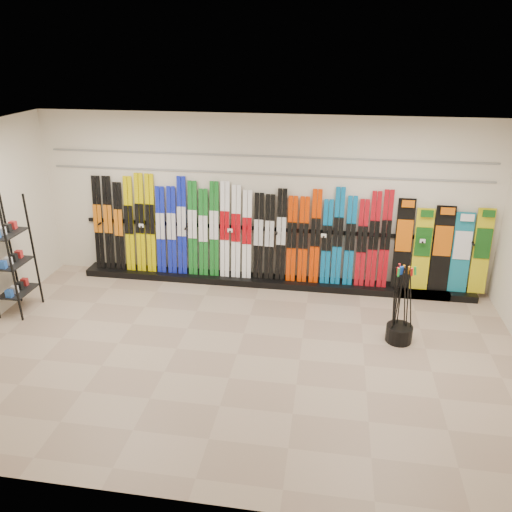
# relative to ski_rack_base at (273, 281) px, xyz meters

# --- Properties ---
(floor) EXTENTS (8.00, 8.00, 0.00)m
(floor) POSITION_rel_ski_rack_base_xyz_m (-0.22, -2.28, -0.06)
(floor) COLOR gray
(floor) RESTS_ON ground
(back_wall) EXTENTS (8.00, 0.00, 8.00)m
(back_wall) POSITION_rel_ski_rack_base_xyz_m (-0.22, 0.22, 1.44)
(back_wall) COLOR beige
(back_wall) RESTS_ON floor
(ceiling) EXTENTS (8.00, 8.00, 0.00)m
(ceiling) POSITION_rel_ski_rack_base_xyz_m (-0.22, -2.28, 2.94)
(ceiling) COLOR silver
(ceiling) RESTS_ON back_wall
(ski_rack_base) EXTENTS (8.00, 0.40, 0.12)m
(ski_rack_base) POSITION_rel_ski_rack_base_xyz_m (0.00, 0.00, 0.00)
(ski_rack_base) COLOR black
(ski_rack_base) RESTS_ON floor
(skis) EXTENTS (5.37, 0.26, 1.81)m
(skis) POSITION_rel_ski_rack_base_xyz_m (-0.72, 0.06, 0.89)
(skis) COLOR black
(skis) RESTS_ON ski_rack_base
(snowboards) EXTENTS (1.57, 0.24, 1.56)m
(snowboards) POSITION_rel_ski_rack_base_xyz_m (2.85, 0.07, 0.79)
(snowboards) COLOR black
(snowboards) RESTS_ON ski_rack_base
(accessory_rack) EXTENTS (0.40, 0.60, 1.91)m
(accessory_rack) POSITION_rel_ski_rack_base_xyz_m (-3.97, -1.58, 0.89)
(accessory_rack) COLOR black
(accessory_rack) RESTS_ON floor
(pole_bin) EXTENTS (0.38, 0.38, 0.25)m
(pole_bin) POSITION_rel_ski_rack_base_xyz_m (2.07, -1.57, 0.07)
(pole_bin) COLOR black
(pole_bin) RESTS_ON floor
(ski_poles) EXTENTS (0.37, 0.26, 1.18)m
(ski_poles) POSITION_rel_ski_rack_base_xyz_m (2.03, -1.56, 0.55)
(ski_poles) COLOR black
(ski_poles) RESTS_ON pole_bin
(slatwall_rail_0) EXTENTS (7.60, 0.02, 0.03)m
(slatwall_rail_0) POSITION_rel_ski_rack_base_xyz_m (-0.22, 0.20, 1.94)
(slatwall_rail_0) COLOR gray
(slatwall_rail_0) RESTS_ON back_wall
(slatwall_rail_1) EXTENTS (7.60, 0.02, 0.03)m
(slatwall_rail_1) POSITION_rel_ski_rack_base_xyz_m (-0.22, 0.20, 2.24)
(slatwall_rail_1) COLOR gray
(slatwall_rail_1) RESTS_ON back_wall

